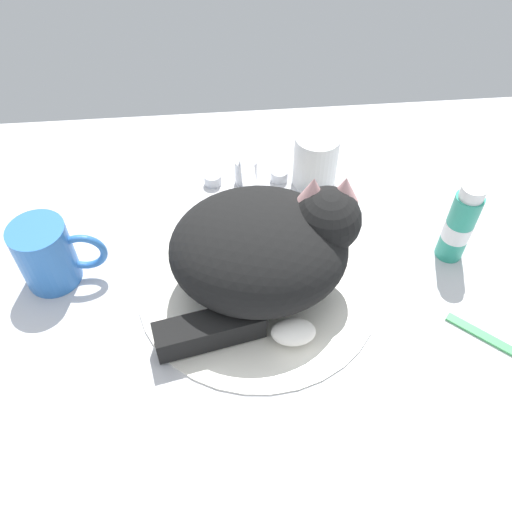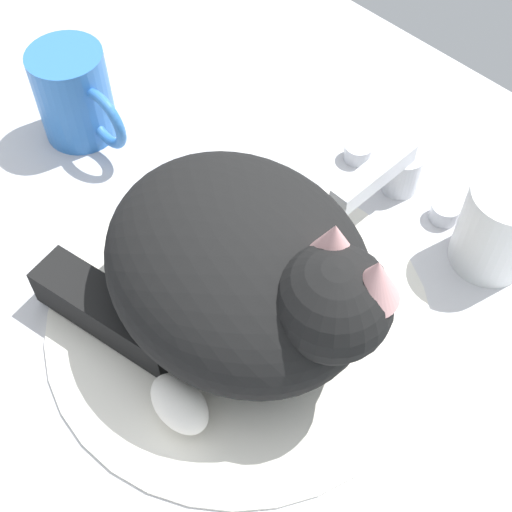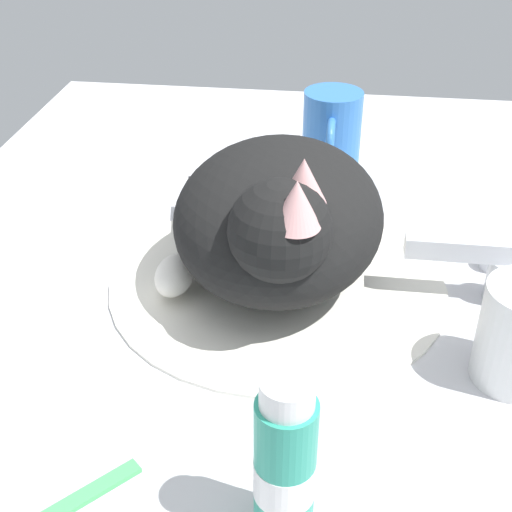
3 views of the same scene
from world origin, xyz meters
The scene contains 6 objects.
ground_plane centered at (0.00, 0.00, -1.50)cm, with size 110.00×82.50×3.00cm, color silver.
sink_basin centered at (0.00, 0.00, 0.32)cm, with size 33.03×33.03×0.65cm, color white.
faucet centered at (0.00, 20.03, 2.90)cm, with size 13.68×11.51×6.40cm.
cat centered at (0.87, -0.18, 7.70)cm, with size 27.18×22.00×16.05cm.
coffee_mug centered at (-27.79, 3.95, 4.86)cm, with size 11.90×7.48×9.72cm.
rinse_cup centered at (11.00, 20.67, 4.39)cm, with size 7.01×7.01×8.78cm.
Camera 2 is at (24.11, -21.34, 53.13)cm, focal length 50.46 mm.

